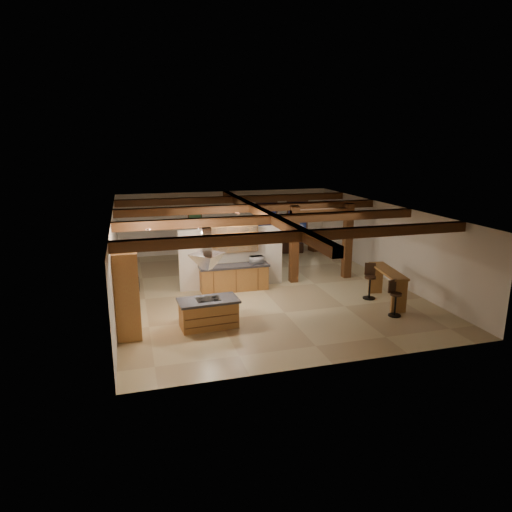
{
  "coord_description": "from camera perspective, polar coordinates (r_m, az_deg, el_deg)",
  "views": [
    {
      "loc": [
        -4.5,
        -15.08,
        5.22
      ],
      "look_at": [
        -0.08,
        0.5,
        1.1
      ],
      "focal_mm": 32.0,
      "sensor_mm": 36.0,
      "label": 1
    }
  ],
  "objects": [
    {
      "name": "bar_counter",
      "position": [
        15.61,
        16.08,
        -2.97
      ],
      "size": [
        0.84,
        2.16,
        1.11
      ],
      "color": "olive",
      "rests_on": "ground"
    },
    {
      "name": "bar_stool_b",
      "position": [
        15.88,
        14.04,
        -3.05
      ],
      "size": [
        0.45,
        0.46,
        1.2
      ],
      "color": "black",
      "rests_on": "ground"
    },
    {
      "name": "kitchen_island",
      "position": [
        13.23,
        -5.95,
        -7.07
      ],
      "size": [
        1.75,
        1.0,
        0.85
      ],
      "color": "olive",
      "rests_on": "ground"
    },
    {
      "name": "ceiling_beams",
      "position": [
        15.93,
        0.77,
        5.37
      ],
      "size": [
        10.0,
        12.0,
        0.28
      ],
      "color": "#442511",
      "rests_on": "room_walls"
    },
    {
      "name": "timber_posts",
      "position": [
        17.43,
        8.19,
        2.67
      ],
      "size": [
        2.5,
        0.3,
        2.9
      ],
      "color": "#442511",
      "rests_on": "ground"
    },
    {
      "name": "ground",
      "position": [
        16.58,
        0.74,
        -4.09
      ],
      "size": [
        12.0,
        12.0,
        0.0
      ],
      "primitive_type": "plane",
      "color": "tan",
      "rests_on": "ground"
    },
    {
      "name": "partition_wall",
      "position": [
        16.49,
        -3.08,
        -0.23
      ],
      "size": [
        3.8,
        0.18,
        2.2
      ],
      "primitive_type": "cube",
      "color": "beige",
      "rests_on": "ground"
    },
    {
      "name": "side_table",
      "position": [
        22.37,
        7.39,
        1.47
      ],
      "size": [
        0.6,
        0.6,
        0.63
      ],
      "primitive_type": "cube",
      "rotation": [
        0.0,
        0.0,
        0.23
      ],
      "color": "#442511",
      "rests_on": "ground"
    },
    {
      "name": "dining_chairs",
      "position": [
        18.55,
        -2.5,
        -0.28
      ],
      "size": [
        2.17,
        2.17,
        1.11
      ],
      "color": "#442511",
      "rests_on": "ground"
    },
    {
      "name": "back_windows",
      "position": [
        22.56,
        3.28,
        4.74
      ],
      "size": [
        2.7,
        0.07,
        1.7
      ],
      "color": "#442511",
      "rests_on": "room_walls"
    },
    {
      "name": "upper_display_cabinet",
      "position": [
        16.14,
        -2.96,
        2.19
      ],
      "size": [
        1.8,
        0.36,
        0.95
      ],
      "color": "olive",
      "rests_on": "partition_wall"
    },
    {
      "name": "pantry_cabinet",
      "position": [
        13.11,
        -15.82,
        -4.15
      ],
      "size": [
        0.67,
        1.6,
        2.4
      ],
      "color": "olive",
      "rests_on": "ground"
    },
    {
      "name": "table_lamp",
      "position": [
        22.26,
        7.44,
        2.83
      ],
      "size": [
        0.28,
        0.28,
        0.33
      ],
      "color": "black",
      "rests_on": "side_table"
    },
    {
      "name": "recessed_cans",
      "position": [
        13.5,
        -7.24,
        4.12
      ],
      "size": [
        3.16,
        2.46,
        0.03
      ],
      "color": "silver",
      "rests_on": "room_walls"
    },
    {
      "name": "sofa",
      "position": [
        21.95,
        2.76,
        1.4
      ],
      "size": [
        2.44,
        1.23,
        0.68
      ],
      "primitive_type": "imported",
      "rotation": [
        0.0,
        0.0,
        3.0
      ],
      "color": "black",
      "rests_on": "ground"
    },
    {
      "name": "range_hood",
      "position": [
        12.8,
        -6.1,
        -1.4
      ],
      "size": [
        1.1,
        1.1,
        1.4
      ],
      "color": "silver",
      "rests_on": "room_walls"
    },
    {
      "name": "back_counter",
      "position": [
        16.3,
        -2.74,
        -2.69
      ],
      "size": [
        2.5,
        0.66,
        0.94
      ],
      "color": "olive",
      "rests_on": "ground"
    },
    {
      "name": "bar_stool_a",
      "position": [
        14.55,
        16.94,
        -5.06
      ],
      "size": [
        0.41,
        0.42,
        1.11
      ],
      "color": "black",
      "rests_on": "ground"
    },
    {
      "name": "dining_table",
      "position": [
        18.62,
        -2.49,
        -1.01
      ],
      "size": [
        2.06,
        1.55,
        0.64
      ],
      "primitive_type": "imported",
      "rotation": [
        0.0,
        0.0,
        -0.32
      ],
      "color": "#3D200F",
      "rests_on": "ground"
    },
    {
      "name": "room_walls",
      "position": [
        16.11,
        0.76,
        1.93
      ],
      "size": [
        12.0,
        12.0,
        12.0
      ],
      "color": "beige",
      "rests_on": "ground"
    },
    {
      "name": "microwave",
      "position": [
        16.34,
        0.1,
        -0.46
      ],
      "size": [
        0.48,
        0.34,
        0.26
      ],
      "primitive_type": "imported",
      "rotation": [
        0.0,
        0.0,
        3.21
      ],
      "color": "silver",
      "rests_on": "back_counter"
    },
    {
      "name": "framed_art",
      "position": [
        21.52,
        -7.64,
        4.72
      ],
      "size": [
        0.65,
        0.05,
        0.85
      ],
      "color": "#442511",
      "rests_on": "room_walls"
    }
  ]
}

